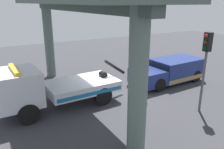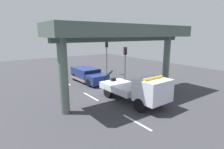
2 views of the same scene
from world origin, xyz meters
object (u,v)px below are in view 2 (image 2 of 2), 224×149
Objects in this scene: tow_truck_white at (139,89)px; towed_van_green at (88,75)px; traffic_light_far at (125,56)px; traffic_light_near at (107,50)px; traffic_cone_orange at (121,84)px.

towed_van_green is at bearing -179.80° from tow_truck_white.
tow_truck_white is 8.01m from traffic_light_far.
traffic_light_far is (4.00, 0.00, -0.44)m from traffic_light_near.
traffic_light_far is (1.85, 4.11, 2.15)m from towed_van_green.
tow_truck_white reaches higher than towed_van_green.
towed_van_green reaches higher than traffic_cone_orange.
towed_van_green is at bearing -154.46° from traffic_cone_orange.
traffic_light_near is (-10.67, 4.08, 2.17)m from tow_truck_white.
towed_van_green is 7.61× the size of traffic_cone_orange.
traffic_light_near is 1.16× the size of traffic_light_far.
tow_truck_white is 1.57× the size of traffic_light_near.
traffic_light_near is 6.72× the size of traffic_cone_orange.
traffic_light_far reaches higher than tow_truck_white.
traffic_light_far reaches higher than traffic_cone_orange.
traffic_cone_orange is at bearing -20.13° from traffic_light_near.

